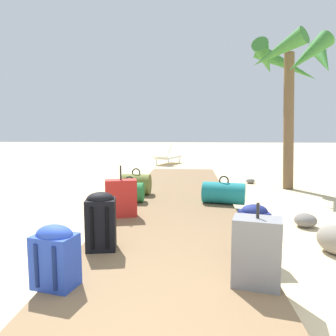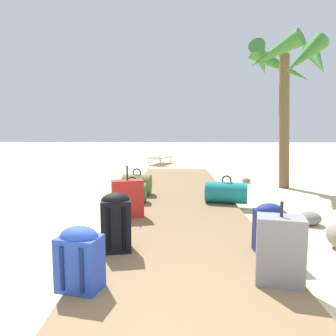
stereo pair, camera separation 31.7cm
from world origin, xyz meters
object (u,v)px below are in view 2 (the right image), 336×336
Objects in this scene: suitcase_grey at (280,250)px; duffel_bag_olive at (137,184)px; duffel_bag_teal at (226,192)px; backpack_black at (116,220)px; backpack_blue at (80,257)px; backpack_navy at (269,227)px; lounge_chair at (159,156)px; palm_tree_far_right at (286,69)px; duffel_bag_green at (132,193)px; suitcase_red at (128,199)px.

suitcase_grey reaches higher than duffel_bag_olive.
suitcase_grey is at bearing -90.89° from duffel_bag_teal.
backpack_black is 1.07× the size of duffel_bag_olive.
backpack_blue is (-1.59, -2.95, 0.08)m from duffel_bag_teal.
lounge_chair reaches higher than backpack_navy.
palm_tree_far_right is at bearing 71.24° from suitcase_grey.
backpack_navy reaches higher than duffel_bag_teal.
suitcase_grey is at bearing -25.22° from backpack_black.
palm_tree_far_right reaches higher than duffel_bag_olive.
duffel_bag_olive is at bearing 89.70° from backpack_blue.
duffel_bag_green is 0.85× the size of duffel_bag_olive.
suitcase_red is (-0.07, 1.26, -0.05)m from backpack_black.
backpack_black is 0.82× the size of suitcase_red.
lounge_chair is (-3.08, 4.85, -2.31)m from palm_tree_far_right.
duffel_bag_green is at bearing 93.10° from backpack_black.
duffel_bag_teal is 1.70m from duffel_bag_olive.
suitcase_grey is 0.19× the size of palm_tree_far_right.
backpack_black is at bearing -86.90° from duffel_bag_green.
duffel_bag_green is 4.51m from palm_tree_far_right.
duffel_bag_green is at bearing -90.17° from duffel_bag_olive.
lounge_chair is at bearing 99.38° from backpack_navy.
backpack_blue is at bearing -90.30° from duffel_bag_olive.
duffel_bag_olive is 1.12× the size of backpack_blue.
suitcase_red is 0.92m from duffel_bag_green.
backpack_navy is 5.11m from palm_tree_far_right.
duffel_bag_green is 2.96m from backpack_blue.
duffel_bag_olive is at bearing 91.81° from suitcase_red.
suitcase_red reaches higher than duffel_bag_green.
suitcase_red is at bearing -90.54° from lounge_chair.
palm_tree_far_right is (1.67, 4.93, 2.29)m from suitcase_grey.
duffel_bag_olive is at bearing 157.05° from duffel_bag_teal.
lounge_chair is (0.14, 9.91, -0.01)m from backpack_blue.
suitcase_red is at bearing -88.19° from duffel_bag_olive.
backpack_navy is at bearing 25.23° from backpack_blue.
suitcase_grey reaches higher than duffel_bag_teal.
backpack_navy is (1.65, 0.78, 0.00)m from backpack_blue.
lounge_chair is at bearing 89.95° from backpack_black.
backpack_navy is (0.06, -2.17, 0.08)m from duffel_bag_teal.
suitcase_grey is at bearing -81.84° from lounge_chair.
backpack_black is 1.20× the size of backpack_navy.
suitcase_grey is at bearing -99.32° from backpack_navy.
suitcase_red is 1.10× the size of suitcase_grey.
duffel_bag_teal reaches higher than duffel_bag_green.
suitcase_red reaches higher than backpack_blue.
duffel_bag_olive reaches higher than backpack_blue.
palm_tree_far_right is at bearing 57.54° from backpack_blue.
suitcase_red reaches higher than backpack_navy.
duffel_bag_olive is at bearing 119.90° from backpack_navy.
palm_tree_far_right reaches higher than suitcase_grey.
backpack_navy reaches higher than backpack_blue.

